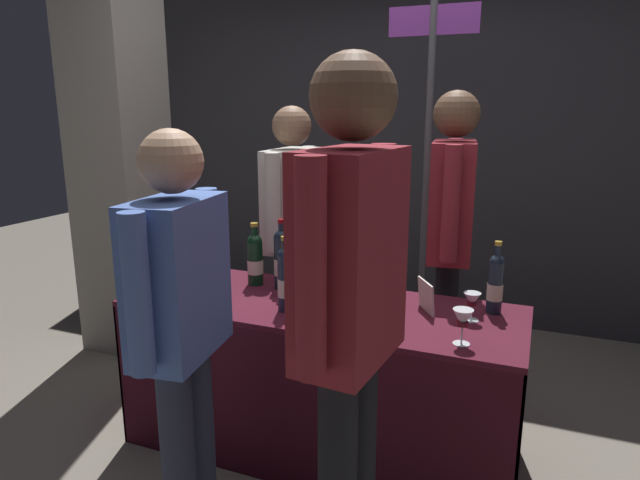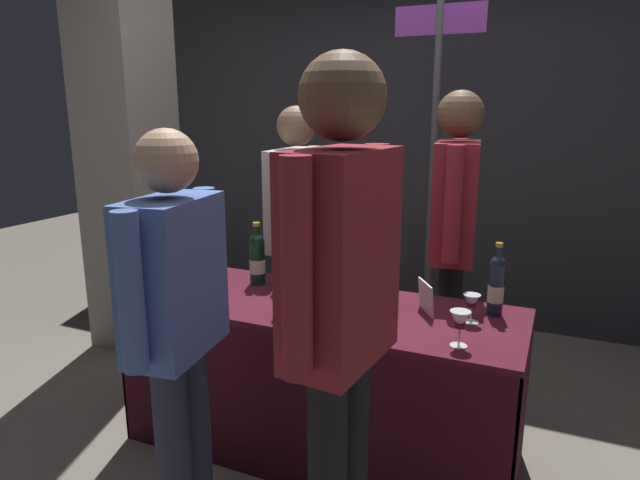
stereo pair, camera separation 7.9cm
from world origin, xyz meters
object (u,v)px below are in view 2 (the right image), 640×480
at_px(tasting_table, 320,350).
at_px(wine_glass_near_vendor, 460,321).
at_px(featured_wine_bottle, 257,258).
at_px(wine_glass_mid, 472,302).
at_px(display_bottle_0, 288,266).
at_px(vendor_presenter, 454,223).
at_px(booth_signpost, 434,152).
at_px(concrete_pillar, 125,116).
at_px(flower_vase, 344,281).
at_px(taster_foreground_right, 176,312).

height_order(tasting_table, wine_glass_near_vendor, wine_glass_near_vendor).
bearing_deg(featured_wine_bottle, wine_glass_mid, -5.06).
relative_size(display_bottle_0, vendor_presenter, 0.20).
xyz_separation_m(featured_wine_bottle, wine_glass_mid, (1.07, -0.10, -0.05)).
bearing_deg(display_bottle_0, featured_wine_bottle, 159.35).
bearing_deg(booth_signpost, concrete_pillar, -165.38).
xyz_separation_m(flower_vase, booth_signpost, (0.15, 1.08, 0.52)).
bearing_deg(featured_wine_bottle, taster_foreground_right, -77.86).
height_order(display_bottle_0, wine_glass_near_vendor, display_bottle_0).
bearing_deg(featured_wine_bottle, concrete_pillar, 157.89).
bearing_deg(wine_glass_near_vendor, booth_signpost, 107.40).
bearing_deg(vendor_presenter, display_bottle_0, -56.36).
bearing_deg(concrete_pillar, booth_signpost, 14.62).
distance_m(tasting_table, wine_glass_near_vendor, 0.77).
relative_size(tasting_table, flower_vase, 5.00).
height_order(concrete_pillar, display_bottle_0, concrete_pillar).
relative_size(featured_wine_bottle, wine_glass_near_vendor, 2.28).
bearing_deg(taster_foreground_right, concrete_pillar, 38.52).
xyz_separation_m(featured_wine_bottle, flower_vase, (0.49, -0.06, -0.04)).
xyz_separation_m(wine_glass_mid, flower_vase, (-0.58, 0.03, 0.01)).
bearing_deg(featured_wine_bottle, display_bottle_0, -20.65).
xyz_separation_m(display_bottle_0, wine_glass_near_vendor, (0.85, -0.27, -0.04)).
bearing_deg(tasting_table, featured_wine_bottle, 160.34).
distance_m(tasting_table, flower_vase, 0.34).
distance_m(tasting_table, featured_wine_bottle, 0.57).
distance_m(wine_glass_near_vendor, vendor_presenter, 0.90).
xyz_separation_m(concrete_pillar, booth_signpost, (1.91, 0.50, -0.21)).
bearing_deg(featured_wine_bottle, wine_glass_near_vendor, -18.25).
xyz_separation_m(tasting_table, wine_glass_near_vendor, (0.66, -0.21, 0.33)).
height_order(concrete_pillar, wine_glass_near_vendor, concrete_pillar).
height_order(wine_glass_mid, taster_foreground_right, taster_foreground_right).
height_order(wine_glass_near_vendor, wine_glass_mid, wine_glass_near_vendor).
xyz_separation_m(wine_glass_mid, vendor_presenter, (-0.19, 0.60, 0.20)).
bearing_deg(wine_glass_mid, taster_foreground_right, -138.60).
xyz_separation_m(wine_glass_near_vendor, flower_vase, (-0.58, 0.29, -0.00)).
bearing_deg(tasting_table, concrete_pillar, 158.48).
relative_size(wine_glass_mid, taster_foreground_right, 0.08).
height_order(vendor_presenter, booth_signpost, booth_signpost).
bearing_deg(taster_foreground_right, wine_glass_mid, -56.37).
distance_m(concrete_pillar, vendor_presenter, 2.21).
distance_m(vendor_presenter, taster_foreground_right, 1.55).
bearing_deg(wine_glass_mid, booth_signpost, 111.23).
height_order(featured_wine_bottle, vendor_presenter, vendor_presenter).
relative_size(concrete_pillar, tasting_table, 1.72).
bearing_deg(taster_foreground_right, tasting_table, -24.77).
xyz_separation_m(display_bottle_0, booth_signpost, (0.43, 1.10, 0.47)).
relative_size(tasting_table, taster_foreground_right, 1.17).
bearing_deg(display_bottle_0, booth_signpost, 68.73).
distance_m(display_bottle_0, vendor_presenter, 0.90).
xyz_separation_m(concrete_pillar, taster_foreground_right, (1.45, -1.39, -0.64)).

